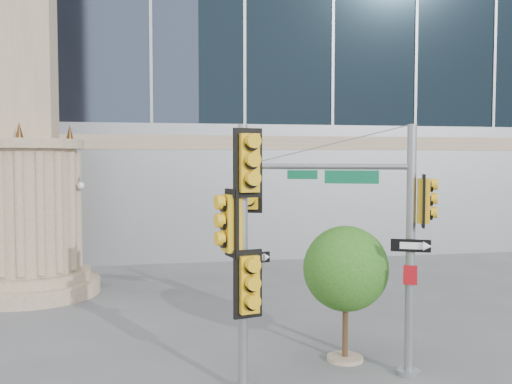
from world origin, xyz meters
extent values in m
cylinder|color=gray|center=(-6.00, 9.00, 0.25)|extent=(4.40, 4.40, 0.50)
cylinder|color=gray|center=(-6.00, 9.00, 0.65)|extent=(3.80, 3.80, 0.30)
cylinder|color=gray|center=(-6.00, 9.00, 2.80)|extent=(3.00, 3.00, 4.00)
cylinder|color=gray|center=(-6.00, 9.00, 4.95)|extent=(3.50, 3.50, 0.30)
cone|color=#472D14|center=(-4.70, 9.00, 5.35)|extent=(0.24, 0.24, 0.50)
cylinder|color=slate|center=(3.06, 0.09, 0.05)|extent=(0.48, 0.48, 0.10)
cylinder|color=slate|center=(3.06, 0.09, 2.58)|extent=(0.19, 0.19, 5.16)
cylinder|color=slate|center=(1.42, 0.85, 4.30)|extent=(3.33, 1.61, 0.12)
cube|color=#0B5F3B|center=(1.96, 0.58, 4.08)|extent=(1.03, 0.50, 0.27)
cube|color=yellow|center=(0.02, 1.49, 3.82)|extent=(0.53, 0.42, 1.07)
cube|color=yellow|center=(3.28, -0.01, 3.61)|extent=(0.42, 0.53, 1.07)
cube|color=black|center=(3.01, -0.02, 2.71)|extent=(0.73, 0.35, 0.26)
cube|color=#A20E16|center=(3.01, -0.02, 2.11)|extent=(0.26, 0.14, 0.40)
cylinder|color=slate|center=(-0.45, -0.15, 2.55)|extent=(0.18, 0.18, 5.09)
cube|color=yellow|center=(-0.39, -0.37, 4.38)|extent=(0.61, 0.41, 1.27)
cube|color=yellow|center=(-0.67, -0.20, 3.26)|extent=(0.41, 0.61, 1.27)
cube|color=yellow|center=(-0.39, -0.37, 2.14)|extent=(0.61, 0.41, 1.27)
cube|color=black|center=(-0.24, -0.22, 2.60)|extent=(0.62, 0.18, 0.20)
cylinder|color=gray|center=(2.06, 1.16, 0.04)|extent=(0.80, 0.80, 0.09)
cylinder|color=#382314|center=(2.06, 1.16, 0.80)|extent=(0.13, 0.13, 1.61)
sphere|color=#125115|center=(2.06, 1.16, 2.05)|extent=(1.88, 1.88, 1.88)
sphere|color=#125115|center=(2.46, 1.38, 1.79)|extent=(1.16, 1.16, 1.16)
sphere|color=#125115|center=(1.75, 0.93, 1.83)|extent=(0.98, 0.98, 0.98)
camera|label=1|loc=(-2.20, -10.65, 4.43)|focal=40.00mm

